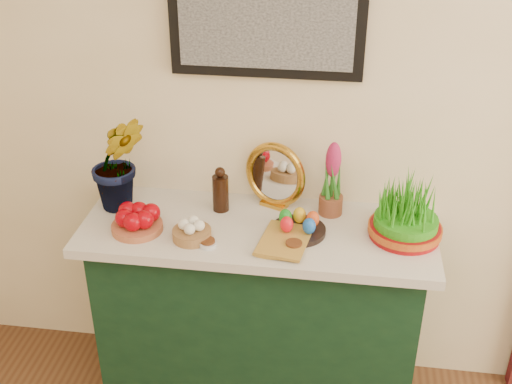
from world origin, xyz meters
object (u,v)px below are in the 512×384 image
sideboard (258,316)px  wheatgrass_sabzeh (407,214)px  hyacinth_green (117,147)px  mirror (275,176)px  book (262,237)px

sideboard → wheatgrass_sabzeh: wheatgrass_sabzeh is taller
sideboard → wheatgrass_sabzeh: 0.80m
hyacinth_green → mirror: (0.62, 0.11, -0.14)m
hyacinth_green → wheatgrass_sabzeh: hyacinth_green is taller
mirror → wheatgrass_sabzeh: bearing=-18.4°
hyacinth_green → mirror: bearing=-10.5°
mirror → book: mirror is taller
hyacinth_green → mirror: hyacinth_green is taller
mirror → sideboard: bearing=-104.7°
book → hyacinth_green: bearing=173.2°
book → mirror: bearing=95.5°
sideboard → hyacinth_green: 0.94m
book → sideboard: bearing=114.8°
sideboard → mirror: size_ratio=4.65×
sideboard → mirror: 0.63m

